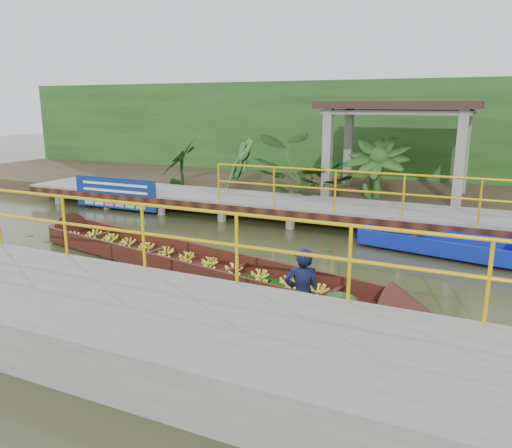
% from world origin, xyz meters
% --- Properties ---
extents(ground, '(80.00, 80.00, 0.00)m').
position_xyz_m(ground, '(0.00, 0.00, 0.00)').
color(ground, '#31361B').
rests_on(ground, ground).
extents(land_strip, '(30.00, 8.00, 0.45)m').
position_xyz_m(land_strip, '(0.00, 7.50, 0.23)').
color(land_strip, '#342B1A').
rests_on(land_strip, ground).
extents(far_dock, '(16.00, 2.06, 1.66)m').
position_xyz_m(far_dock, '(0.02, 3.43, 0.48)').
color(far_dock, slate).
rests_on(far_dock, ground).
extents(near_dock, '(18.00, 2.40, 1.73)m').
position_xyz_m(near_dock, '(1.00, -4.20, 0.30)').
color(near_dock, slate).
rests_on(near_dock, ground).
extents(pavilion, '(4.40, 3.00, 3.00)m').
position_xyz_m(pavilion, '(3.00, 6.30, 2.82)').
color(pavilion, slate).
rests_on(pavilion, ground).
extents(foliage_backdrop, '(30.00, 0.80, 4.00)m').
position_xyz_m(foliage_backdrop, '(0.00, 10.00, 2.00)').
color(foliage_backdrop, '#1A4215').
rests_on(foliage_backdrop, ground).
extents(vendor_boat, '(9.87, 2.99, 2.03)m').
position_xyz_m(vendor_boat, '(0.75, -1.30, 0.21)').
color(vendor_boat, '#3B1610').
rests_on(vendor_boat, ground).
extents(moored_blue_boat, '(3.98, 1.66, 0.92)m').
position_xyz_m(moored_blue_boat, '(5.61, 1.82, 0.16)').
color(moored_blue_boat, '#0D1E98').
rests_on(moored_blue_boat, ground).
extents(blue_banner, '(2.94, 0.04, 0.92)m').
position_xyz_m(blue_banner, '(-4.48, 2.48, 0.56)').
color(blue_banner, navy).
rests_on(blue_banner, ground).
extents(tropical_plants, '(14.39, 1.39, 1.74)m').
position_xyz_m(tropical_plants, '(2.25, 5.30, 1.32)').
color(tropical_plants, '#1A4215').
rests_on(tropical_plants, ground).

